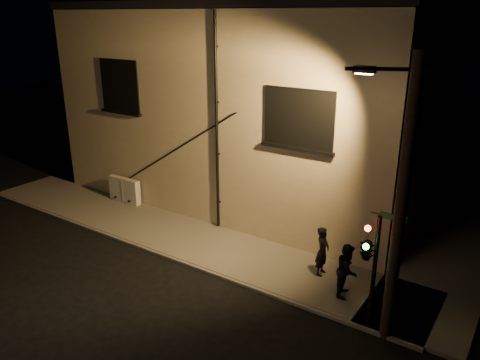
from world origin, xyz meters
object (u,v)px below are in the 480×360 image
Objects in this scene: utility_cabinet at (125,190)px; pedestrian_b at (347,270)px; streetlamp_pole at (399,199)px; pedestrian_a at (322,251)px; traffic_signal at (368,248)px.

utility_cabinet is 1.02× the size of pedestrian_b.
streetlamp_pole is (12.85, -2.63, 3.30)m from utility_cabinet.
utility_cabinet is 10.23m from pedestrian_a.
pedestrian_b is 0.51× the size of traffic_signal.
traffic_signal is at bearing -148.36° from pedestrian_b.
pedestrian_a is 0.99× the size of pedestrian_b.
traffic_signal is at bearing -133.23° from pedestrian_a.
pedestrian_a is 4.41m from streetlamp_pole.
utility_cabinet is 0.52× the size of traffic_signal.
traffic_signal is 0.44× the size of streetlamp_pole.
pedestrian_a is 2.90m from traffic_signal.
pedestrian_a is 0.22× the size of streetlamp_pole.
pedestrian_a is 0.51× the size of traffic_signal.
traffic_signal is 1.78m from streetlamp_pole.
streetlamp_pole is at bearing -127.73° from pedestrian_a.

